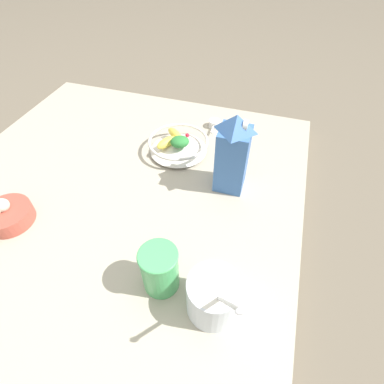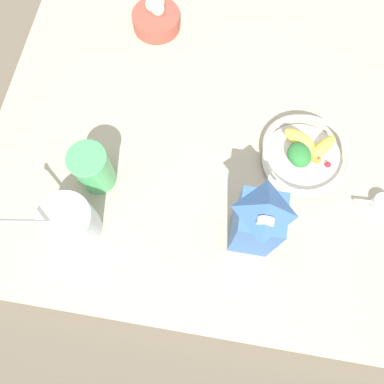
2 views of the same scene
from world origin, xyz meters
TOP-DOWN VIEW (x-y plane):
  - ground_plane at (0.00, 0.00)m, footprint 6.00×6.00m
  - countertop at (0.00, 0.00)m, footprint 1.12×1.12m
  - fruit_bowl at (0.22, -0.12)m, footprint 0.21×0.21m
  - milk_carton at (0.11, -0.33)m, footprint 0.09×0.09m
  - yogurt_tub at (-0.28, -0.38)m, footprint 0.16×0.12m
  - drinking_cup at (-0.26, -0.25)m, footprint 0.09×0.09m
  - measuring_scoop at (0.41, -0.20)m, footprint 0.09×0.04m
  - garlic_bowl at (-0.21, 0.23)m, footprint 0.13×0.13m

SIDE VIEW (x-z plane):
  - ground_plane at x=0.00m, z-range 0.00..0.00m
  - countertop at x=0.00m, z-range 0.00..0.04m
  - measuring_scoop at x=0.41m, z-range 0.04..0.07m
  - garlic_bowl at x=-0.21m, z-range 0.03..0.11m
  - fruit_bowl at x=0.22m, z-range 0.03..0.11m
  - yogurt_tub at x=-0.28m, z-range -0.02..0.22m
  - drinking_cup at x=-0.26m, z-range 0.04..0.17m
  - milk_carton at x=0.11m, z-range 0.04..0.29m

